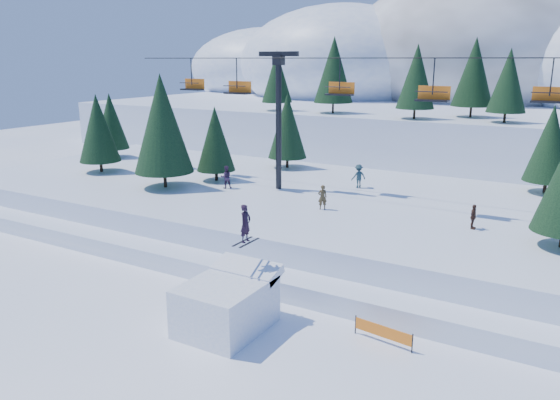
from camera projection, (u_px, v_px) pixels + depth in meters
The scene contains 9 objects.
ground at pixel (248, 353), 23.44m from camera, with size 160.00×160.00×0.00m, color white.
mid_shelf at pixel (389, 221), 38.19m from camera, with size 70.00×22.00×2.50m, color white.
berm at pixel (328, 278), 30.00m from camera, with size 70.00×6.00×1.10m, color white.
mountain_ridge at pixel (480, 76), 84.88m from camera, with size 119.00×60.48×26.46m.
jump_kicker at pixel (227, 303), 25.31m from camera, with size 3.40×4.64×5.66m.
chairlift at pixel (412, 105), 35.66m from camera, with size 46.00×3.21×10.28m.
conifer_stand at pixel (479, 143), 34.96m from camera, with size 63.59×17.28×10.34m.
distant_skiers at pixel (368, 186), 39.24m from camera, with size 28.49×9.05×1.83m.
banner_near at pixel (383, 332), 24.13m from camera, with size 2.83×0.46×0.90m.
Camera 1 is at (11.76, -17.50, 12.25)m, focal length 35.00 mm.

